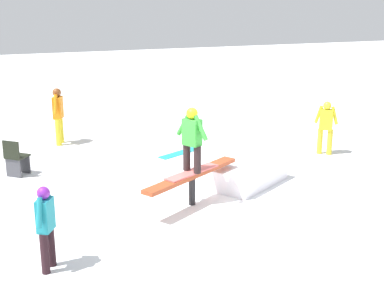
# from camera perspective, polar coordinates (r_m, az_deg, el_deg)

# --- Properties ---
(ground_plane) EXTENTS (60.00, 60.00, 0.00)m
(ground_plane) POSITION_cam_1_polar(r_m,az_deg,el_deg) (10.93, -0.00, -6.44)
(ground_plane) COLOR white
(rail_feature) EXTENTS (2.44, 1.63, 0.68)m
(rail_feature) POSITION_cam_1_polar(r_m,az_deg,el_deg) (10.73, -0.00, -3.57)
(rail_feature) COLOR black
(rail_feature) RESTS_ON ground
(snow_kicker_ramp) EXTENTS (2.32, 2.21, 0.47)m
(snow_kicker_ramp) POSITION_cam_1_polar(r_m,az_deg,el_deg) (12.16, 5.02, -2.99)
(snow_kicker_ramp) COLOR white
(snow_kicker_ramp) RESTS_ON ground
(main_rider_on_rail) EXTENTS (1.33, 0.90, 1.33)m
(main_rider_on_rail) POSITION_cam_1_polar(r_m,az_deg,el_deg) (10.50, -0.00, 0.34)
(main_rider_on_rail) COLOR #E76562
(main_rider_on_rail) RESTS_ON rail_feature
(bystander_teal) EXTENTS (0.34, 0.53, 1.37)m
(bystander_teal) POSITION_cam_1_polar(r_m,az_deg,el_deg) (8.49, -15.33, -8.20)
(bystander_teal) COLOR black
(bystander_teal) RESTS_ON ground
(bystander_yellow) EXTENTS (0.52, 0.46, 1.42)m
(bystander_yellow) POSITION_cam_1_polar(r_m,az_deg,el_deg) (14.49, 14.10, 2.00)
(bystander_yellow) COLOR gold
(bystander_yellow) RESTS_ON ground
(bystander_orange) EXTENTS (0.34, 0.71, 1.60)m
(bystander_orange) POSITION_cam_1_polar(r_m,az_deg,el_deg) (15.45, -14.08, 3.22)
(bystander_orange) COLOR yellow
(bystander_orange) RESTS_ON ground
(loose_snowboard_cyan) EXTENTS (1.34, 0.85, 0.02)m
(loose_snowboard_cyan) POSITION_cam_1_polar(r_m,az_deg,el_deg) (14.31, -1.30, -0.96)
(loose_snowboard_cyan) COLOR #1DABBF
(loose_snowboard_cyan) RESTS_ON ground
(folding_chair) EXTENTS (0.62, 0.62, 0.88)m
(folding_chair) POSITION_cam_1_polar(r_m,az_deg,el_deg) (13.13, -18.25, -1.50)
(folding_chair) COLOR #3F3F44
(folding_chair) RESTS_ON ground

